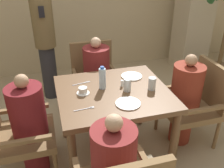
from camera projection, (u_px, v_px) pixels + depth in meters
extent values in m
plane|color=tan|center=(113.00, 152.00, 2.74)|extent=(16.00, 16.00, 0.00)
cube|color=brown|center=(113.00, 93.00, 2.38)|extent=(1.05, 0.94, 0.05)
cylinder|color=brown|center=(74.00, 164.00, 2.11)|extent=(0.07, 0.07, 0.73)
cylinder|color=brown|center=(173.00, 144.00, 2.33)|extent=(0.07, 0.07, 0.73)
cylinder|color=brown|center=(63.00, 111.00, 2.81)|extent=(0.07, 0.07, 0.73)
cylinder|color=brown|center=(141.00, 99.00, 3.03)|extent=(0.07, 0.07, 0.73)
cube|color=brown|center=(25.00, 137.00, 2.34)|extent=(0.54, 0.54, 0.07)
cube|color=brown|center=(23.00, 109.00, 2.48)|extent=(0.49, 0.04, 0.04)
cube|color=brown|center=(22.00, 142.00, 2.05)|extent=(0.49, 0.04, 0.04)
cylinder|color=brown|center=(53.00, 135.00, 2.71)|extent=(0.04, 0.04, 0.38)
cylinder|color=brown|center=(56.00, 168.00, 2.30)|extent=(0.04, 0.04, 0.38)
cylinder|color=brown|center=(5.00, 143.00, 2.60)|extent=(0.04, 0.04, 0.38)
cylinder|color=maroon|center=(35.00, 151.00, 2.45)|extent=(0.24, 0.24, 0.45)
cylinder|color=maroon|center=(27.00, 111.00, 2.22)|extent=(0.32, 0.32, 0.49)
sphere|color=tan|center=(21.00, 81.00, 2.08)|extent=(0.12, 0.12, 0.12)
cube|color=brown|center=(96.00, 85.00, 3.23)|extent=(0.54, 0.54, 0.07)
cube|color=brown|center=(91.00, 59.00, 3.31)|extent=(0.54, 0.05, 0.48)
cube|color=brown|center=(115.00, 72.00, 3.21)|extent=(0.04, 0.49, 0.04)
cube|color=brown|center=(76.00, 77.00, 3.09)|extent=(0.04, 0.49, 0.04)
cylinder|color=brown|center=(119.00, 107.00, 3.19)|extent=(0.04, 0.04, 0.38)
cylinder|color=brown|center=(82.00, 113.00, 3.07)|extent=(0.04, 0.04, 0.38)
cylinder|color=brown|center=(109.00, 89.00, 3.60)|extent=(0.04, 0.04, 0.38)
cylinder|color=brown|center=(76.00, 94.00, 3.48)|extent=(0.04, 0.04, 0.38)
cylinder|color=maroon|center=(98.00, 100.00, 3.27)|extent=(0.24, 0.24, 0.45)
cylinder|color=maroon|center=(97.00, 67.00, 3.04)|extent=(0.32, 0.32, 0.50)
sphere|color=tan|center=(96.00, 43.00, 2.89)|extent=(0.12, 0.12, 0.12)
cube|color=brown|center=(188.00, 109.00, 2.75)|extent=(0.54, 0.54, 0.07)
cube|color=brown|center=(212.00, 84.00, 2.68)|extent=(0.05, 0.54, 0.48)
cube|color=brown|center=(204.00, 110.00, 2.46)|extent=(0.49, 0.04, 0.04)
cube|color=brown|center=(178.00, 86.00, 2.89)|extent=(0.49, 0.04, 0.04)
cylinder|color=brown|center=(176.00, 143.00, 2.60)|extent=(0.04, 0.04, 0.38)
cylinder|color=brown|center=(157.00, 117.00, 3.01)|extent=(0.04, 0.04, 0.38)
cylinder|color=brown|center=(217.00, 135.00, 2.71)|extent=(0.04, 0.04, 0.38)
cylinder|color=brown|center=(192.00, 110.00, 3.12)|extent=(0.04, 0.04, 0.38)
cylinder|color=maroon|center=(181.00, 124.00, 2.83)|extent=(0.24, 0.24, 0.45)
cylinder|color=maroon|center=(187.00, 87.00, 2.60)|extent=(0.32, 0.32, 0.49)
sphere|color=tan|center=(191.00, 60.00, 2.46)|extent=(0.12, 0.12, 0.12)
cylinder|color=maroon|center=(114.00, 158.00, 1.74)|extent=(0.32, 0.32, 0.48)
sphere|color=tan|center=(114.00, 123.00, 1.59)|extent=(0.12, 0.12, 0.12)
cylinder|color=#2D2D33|center=(49.00, 72.00, 3.62)|extent=(0.22, 0.22, 0.79)
cylinder|color=brown|center=(43.00, 22.00, 3.28)|extent=(0.28, 0.28, 0.67)
cube|color=black|center=(41.00, 12.00, 3.05)|extent=(0.07, 0.01, 0.14)
cylinder|color=brown|center=(216.00, 76.00, 3.94)|extent=(0.32, 0.32, 0.39)
cylinder|color=white|center=(132.00, 76.00, 2.64)|extent=(0.22, 0.22, 0.01)
cylinder|color=white|center=(128.00, 103.00, 2.17)|extent=(0.22, 0.22, 0.01)
cylinder|color=white|center=(83.00, 93.00, 2.33)|extent=(0.12, 0.12, 0.01)
cylinder|color=white|center=(83.00, 90.00, 2.31)|extent=(0.08, 0.08, 0.06)
cylinder|color=silver|center=(102.00, 79.00, 2.37)|extent=(0.07, 0.07, 0.21)
cylinder|color=#3359B2|center=(102.00, 68.00, 2.32)|extent=(0.04, 0.04, 0.02)
cylinder|color=silver|center=(127.00, 85.00, 2.35)|extent=(0.07, 0.07, 0.12)
cylinder|color=silver|center=(152.00, 84.00, 2.37)|extent=(0.07, 0.07, 0.12)
cylinder|color=white|center=(122.00, 83.00, 2.44)|extent=(0.03, 0.03, 0.07)
cylinder|color=#4C3D2D|center=(126.00, 83.00, 2.45)|extent=(0.03, 0.03, 0.06)
cube|color=silver|center=(83.00, 109.00, 2.10)|extent=(0.16, 0.02, 0.00)
cube|color=silver|center=(92.00, 108.00, 2.12)|extent=(0.04, 0.03, 0.00)
cube|color=silver|center=(80.00, 84.00, 2.49)|extent=(0.16, 0.04, 0.00)
cube|color=silver|center=(87.00, 82.00, 2.53)|extent=(0.06, 0.03, 0.00)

